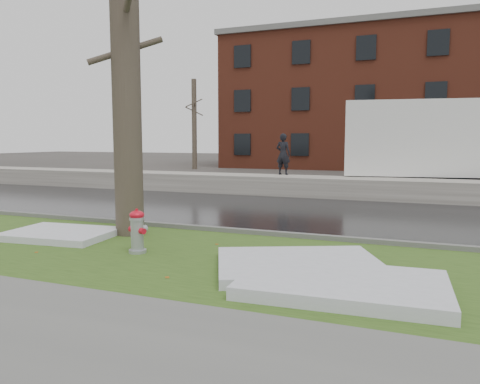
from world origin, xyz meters
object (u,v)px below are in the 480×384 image
at_px(tree, 125,55).
at_px(worker, 283,154).
at_px(fire_hydrant, 137,229).
at_px(box_truck, 451,146).

height_order(tree, worker, tree).
bearing_deg(worker, fire_hydrant, 99.71).
height_order(fire_hydrant, worker, worker).
xyz_separation_m(fire_hydrant, tree, (-1.16, 1.41, 3.47)).
relative_size(tree, worker, 4.74).
distance_m(box_truck, worker, 6.41).
bearing_deg(fire_hydrant, tree, 147.13).
relative_size(fire_hydrant, worker, 0.51).
height_order(box_truck, worker, box_truck).
bearing_deg(worker, tree, 92.89).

